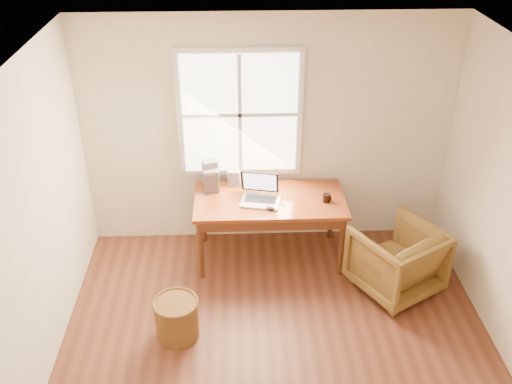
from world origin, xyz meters
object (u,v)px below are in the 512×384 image
armchair (396,259)px  desk (270,200)px  cd_stack_a (211,172)px  wicker_stool (177,319)px  coffee_mug (326,198)px  laptop (260,189)px

armchair → desk: bearing=-55.3°
cd_stack_a → armchair: bearing=-26.5°
desk → armchair: 1.43m
cd_stack_a → wicker_stool: bearing=-100.8°
desk → cd_stack_a: 0.74m
desk → cd_stack_a: cd_stack_a is taller
desk → coffee_mug: size_ratio=17.92×
armchair → coffee_mug: coffee_mug is taller
armchair → coffee_mug: size_ratio=8.83×
armchair → wicker_stool: bearing=-14.6°
laptop → armchair: bearing=-8.6°
armchair → wicker_stool: armchair is taller
desk → cd_stack_a: size_ratio=5.37×
laptop → cd_stack_a: size_ratio=1.57×
desk → laptop: (-0.10, -0.07, 0.19)m
wicker_stool → laptop: size_ratio=0.85×
wicker_stool → laptop: 1.57m
desk → wicker_stool: (-0.93, -1.20, -0.53)m
cd_stack_a → desk: bearing=-29.5°
coffee_mug → wicker_stool: bearing=-162.7°
desk → coffee_mug: (0.59, -0.08, 0.06)m
wicker_stool → cd_stack_a: 1.73m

